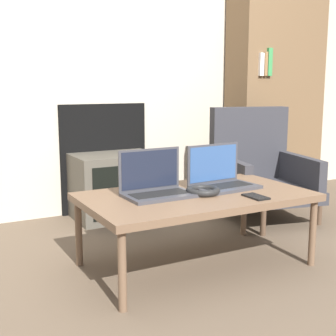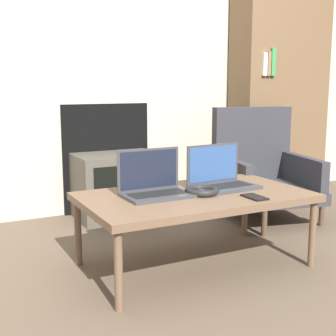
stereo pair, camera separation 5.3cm
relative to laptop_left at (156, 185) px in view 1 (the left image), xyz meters
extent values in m
plane|color=brown|center=(0.20, -0.46, -0.43)|extent=(14.00, 14.00, 0.00)
cube|color=#B7AD99|center=(0.20, 1.23, 0.87)|extent=(7.00, 0.06, 2.60)
cube|color=black|center=(0.18, 1.19, -0.04)|extent=(0.66, 0.03, 0.79)
cube|color=brown|center=(0.20, -0.06, -0.07)|extent=(1.14, 0.65, 0.04)
cylinder|color=brown|center=(-0.33, -0.35, -0.26)|extent=(0.04, 0.04, 0.35)
cylinder|color=brown|center=(0.73, -0.35, -0.26)|extent=(0.04, 0.04, 0.35)
cylinder|color=brown|center=(-0.33, 0.22, -0.26)|extent=(0.04, 0.04, 0.35)
cylinder|color=brown|center=(0.73, 0.22, -0.26)|extent=(0.04, 0.04, 0.35)
cube|color=#38383D|center=(0.00, -0.04, -0.04)|extent=(0.34, 0.23, 0.02)
cube|color=black|center=(0.00, -0.04, -0.03)|extent=(0.29, 0.13, 0.00)
cube|color=#38383D|center=(0.00, 0.07, 0.07)|extent=(0.34, 0.01, 0.21)
cube|color=black|center=(0.00, 0.06, 0.07)|extent=(0.31, 0.01, 0.19)
cube|color=#38383D|center=(0.39, -0.04, -0.04)|extent=(0.36, 0.25, 0.02)
cube|color=black|center=(0.39, -0.04, -0.03)|extent=(0.30, 0.14, 0.00)
cube|color=#38383D|center=(0.39, 0.07, 0.07)|extent=(0.34, 0.03, 0.21)
cube|color=#2D4C7F|center=(0.39, 0.06, 0.07)|extent=(0.31, 0.03, 0.19)
torus|color=black|center=(0.22, -0.09, -0.03)|extent=(0.17, 0.17, 0.03)
cube|color=black|center=(0.41, -0.28, -0.05)|extent=(0.08, 0.14, 0.01)
cube|color=#4C473D|center=(0.18, 0.98, -0.21)|extent=(0.58, 0.40, 0.45)
cube|color=black|center=(0.18, 0.78, -0.21)|extent=(0.47, 0.01, 0.35)
cube|color=#2D2D33|center=(1.07, 0.43, -0.23)|extent=(0.71, 0.77, 0.08)
cube|color=#2D2D33|center=(1.13, 0.71, 0.07)|extent=(0.59, 0.23, 0.53)
cube|color=#2D2D33|center=(0.81, 0.49, -0.09)|extent=(0.19, 0.59, 0.20)
cube|color=#2D2D33|center=(1.32, 0.37, -0.09)|extent=(0.19, 0.59, 0.20)
cylinder|color=#4C3828|center=(0.83, 0.15, -0.35)|extent=(0.04, 0.04, 0.16)
cylinder|color=#4C3828|center=(1.31, 0.15, -0.35)|extent=(0.04, 0.04, 0.16)
cylinder|color=#4C3828|center=(0.83, 0.71, -0.35)|extent=(0.04, 0.04, 0.16)
cylinder|color=#4C3828|center=(1.31, 0.71, -0.35)|extent=(0.04, 0.04, 0.16)
cube|color=brown|center=(1.65, 1.03, 0.47)|extent=(0.82, 0.30, 1.81)
cube|color=silver|center=(1.36, 0.87, 0.65)|extent=(0.04, 0.02, 0.17)
cube|color=brown|center=(1.40, 0.87, 0.65)|extent=(0.03, 0.02, 0.18)
cube|color=#337F42|center=(1.44, 0.87, 0.67)|extent=(0.04, 0.02, 0.21)
camera|label=1|loc=(-1.03, -2.03, 0.49)|focal=50.00mm
camera|label=2|loc=(-0.98, -2.06, 0.49)|focal=50.00mm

